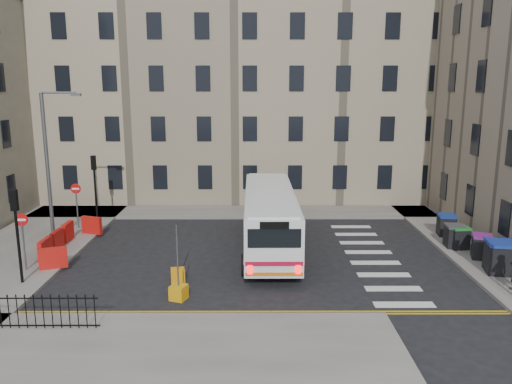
{
  "coord_description": "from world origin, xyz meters",
  "views": [
    {
      "loc": [
        -1.91,
        -24.35,
        8.46
      ],
      "look_at": [
        -1.85,
        1.41,
        3.0
      ],
      "focal_mm": 35.0,
      "sensor_mm": 36.0,
      "label": 1
    }
  ],
  "objects_px": {
    "wheelie_bin_c": "(458,237)",
    "wheelie_bin_d": "(454,236)",
    "bollard_yellow": "(178,276)",
    "bus": "(270,216)",
    "wheelie_bin_e": "(446,225)",
    "wheelie_bin_a": "(499,257)",
    "bollard_chevron": "(179,292)",
    "wheelie_bin_b": "(482,246)",
    "streetlamp": "(47,165)"
  },
  "relations": [
    {
      "from": "bus",
      "to": "wheelie_bin_c",
      "type": "height_order",
      "value": "bus"
    },
    {
      "from": "streetlamp",
      "to": "bus",
      "type": "relative_size",
      "value": 0.72
    },
    {
      "from": "bus",
      "to": "bollard_yellow",
      "type": "xyz_separation_m",
      "value": [
        -4.18,
        -4.71,
        -1.46
      ]
    },
    {
      "from": "streetlamp",
      "to": "wheelie_bin_b",
      "type": "xyz_separation_m",
      "value": [
        22.28,
        -2.91,
        -3.59
      ]
    },
    {
      "from": "wheelie_bin_d",
      "to": "bollard_yellow",
      "type": "relative_size",
      "value": 1.96
    },
    {
      "from": "bollard_chevron",
      "to": "bollard_yellow",
      "type": "bearing_deg",
      "value": 99.48
    },
    {
      "from": "streetlamp",
      "to": "wheelie_bin_d",
      "type": "xyz_separation_m",
      "value": [
        21.62,
        -1.14,
        -3.59
      ]
    },
    {
      "from": "wheelie_bin_b",
      "to": "bollard_chevron",
      "type": "bearing_deg",
      "value": -144.22
    },
    {
      "from": "bus",
      "to": "bollard_chevron",
      "type": "bearing_deg",
      "value": -120.82
    },
    {
      "from": "wheelie_bin_a",
      "to": "bollard_yellow",
      "type": "distance_m",
      "value": 14.52
    },
    {
      "from": "wheelie_bin_e",
      "to": "bollard_chevron",
      "type": "height_order",
      "value": "wheelie_bin_e"
    },
    {
      "from": "bus",
      "to": "bollard_chevron",
      "type": "xyz_separation_m",
      "value": [
        -3.87,
        -6.56,
        -1.46
      ]
    },
    {
      "from": "streetlamp",
      "to": "wheelie_bin_b",
      "type": "height_order",
      "value": "streetlamp"
    },
    {
      "from": "wheelie_bin_c",
      "to": "wheelie_bin_b",
      "type": "bearing_deg",
      "value": -77.5
    },
    {
      "from": "bus",
      "to": "wheelie_bin_a",
      "type": "height_order",
      "value": "bus"
    },
    {
      "from": "bus",
      "to": "streetlamp",
      "type": "bearing_deg",
      "value": 175.38
    },
    {
      "from": "streetlamp",
      "to": "wheelie_bin_e",
      "type": "distance_m",
      "value": 22.29
    },
    {
      "from": "wheelie_bin_e",
      "to": "bus",
      "type": "bearing_deg",
      "value": -161.06
    },
    {
      "from": "wheelie_bin_b",
      "to": "bollard_chevron",
      "type": "height_order",
      "value": "wheelie_bin_b"
    },
    {
      "from": "streetlamp",
      "to": "wheelie_bin_e",
      "type": "height_order",
      "value": "streetlamp"
    },
    {
      "from": "streetlamp",
      "to": "bollard_chevron",
      "type": "relative_size",
      "value": 13.57
    },
    {
      "from": "streetlamp",
      "to": "bus",
      "type": "xyz_separation_m",
      "value": [
        11.87,
        -0.91,
        -2.58
      ]
    },
    {
      "from": "wheelie_bin_a",
      "to": "bus",
      "type": "bearing_deg",
      "value": 170.61
    },
    {
      "from": "wheelie_bin_c",
      "to": "wheelie_bin_d",
      "type": "relative_size",
      "value": 0.98
    },
    {
      "from": "wheelie_bin_d",
      "to": "wheelie_bin_a",
      "type": "bearing_deg",
      "value": -76.41
    },
    {
      "from": "wheelie_bin_b",
      "to": "bollard_chevron",
      "type": "relative_size",
      "value": 2.17
    },
    {
      "from": "wheelie_bin_e",
      "to": "bollard_yellow",
      "type": "relative_size",
      "value": 2.03
    },
    {
      "from": "bollard_yellow",
      "to": "bollard_chevron",
      "type": "bearing_deg",
      "value": -80.52
    },
    {
      "from": "wheelie_bin_b",
      "to": "wheelie_bin_c",
      "type": "relative_size",
      "value": 1.12
    },
    {
      "from": "bus",
      "to": "wheelie_bin_d",
      "type": "height_order",
      "value": "bus"
    },
    {
      "from": "bus",
      "to": "wheelie_bin_e",
      "type": "xyz_separation_m",
      "value": [
        10.11,
        1.84,
        -1.0
      ]
    },
    {
      "from": "wheelie_bin_d",
      "to": "bollard_chevron",
      "type": "height_order",
      "value": "wheelie_bin_d"
    },
    {
      "from": "wheelie_bin_d",
      "to": "bollard_chevron",
      "type": "bearing_deg",
      "value": -150.11
    },
    {
      "from": "bus",
      "to": "wheelie_bin_e",
      "type": "height_order",
      "value": "bus"
    },
    {
      "from": "bus",
      "to": "wheelie_bin_a",
      "type": "relative_size",
      "value": 7.39
    },
    {
      "from": "wheelie_bin_a",
      "to": "wheelie_bin_b",
      "type": "height_order",
      "value": "wheelie_bin_a"
    },
    {
      "from": "bus",
      "to": "wheelie_bin_c",
      "type": "distance_m",
      "value": 9.96
    },
    {
      "from": "wheelie_bin_a",
      "to": "wheelie_bin_e",
      "type": "relative_size",
      "value": 1.25
    },
    {
      "from": "wheelie_bin_c",
      "to": "bollard_yellow",
      "type": "bearing_deg",
      "value": -167.73
    },
    {
      "from": "bus",
      "to": "wheelie_bin_b",
      "type": "height_order",
      "value": "bus"
    },
    {
      "from": "streetlamp",
      "to": "wheelie_bin_b",
      "type": "relative_size",
      "value": 6.26
    },
    {
      "from": "wheelie_bin_d",
      "to": "wheelie_bin_b",
      "type": "bearing_deg",
      "value": -64.84
    },
    {
      "from": "wheelie_bin_a",
      "to": "wheelie_bin_d",
      "type": "height_order",
      "value": "wheelie_bin_a"
    },
    {
      "from": "wheelie_bin_a",
      "to": "wheelie_bin_e",
      "type": "xyz_separation_m",
      "value": [
        -0.2,
        5.8,
        -0.13
      ]
    },
    {
      "from": "bus",
      "to": "bollard_yellow",
      "type": "distance_m",
      "value": 6.47
    },
    {
      "from": "bollard_yellow",
      "to": "wheelie_bin_c",
      "type": "bearing_deg",
      "value": 17.11
    },
    {
      "from": "bus",
      "to": "bollard_yellow",
      "type": "relative_size",
      "value": 18.77
    },
    {
      "from": "wheelie_bin_a",
      "to": "bollard_chevron",
      "type": "distance_m",
      "value": 14.43
    },
    {
      "from": "wheelie_bin_c",
      "to": "bollard_yellow",
      "type": "distance_m",
      "value": 14.73
    },
    {
      "from": "wheelie_bin_b",
      "to": "streetlamp",
      "type": "bearing_deg",
      "value": -169.35
    }
  ]
}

